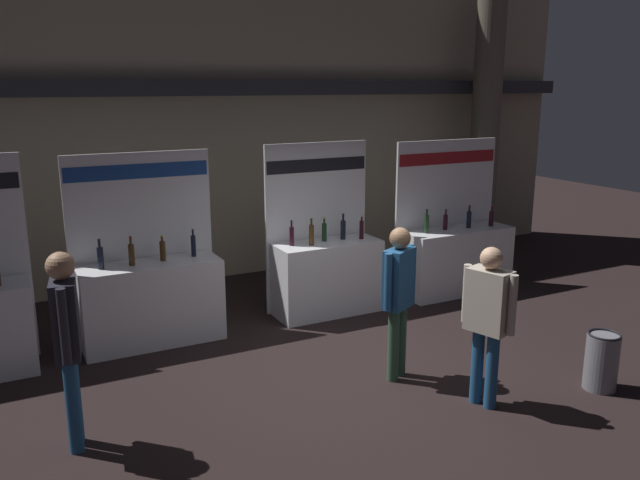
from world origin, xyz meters
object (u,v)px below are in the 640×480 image
(exhibitor_booth_3, at_px, (455,254))
(visitor_1, at_px, (67,334))
(exhibitor_booth_1, at_px, (151,295))
(trash_bin, at_px, (602,361))
(visitor_2, at_px, (399,291))
(exhibitor_booth_2, at_px, (326,270))
(visitor_0, at_px, (488,312))

(exhibitor_booth_3, distance_m, visitor_1, 6.20)
(exhibitor_booth_1, distance_m, trash_bin, 5.26)
(visitor_2, bearing_deg, visitor_1, 150.66)
(exhibitor_booth_1, xyz_separation_m, exhibitor_booth_2, (2.45, -0.04, 0.00))
(visitor_0, distance_m, visitor_1, 3.90)
(exhibitor_booth_2, distance_m, trash_bin, 3.77)
(exhibitor_booth_1, bearing_deg, visitor_2, -46.69)
(visitor_0, xyz_separation_m, visitor_2, (-0.43, 0.92, 0.02))
(exhibitor_booth_2, xyz_separation_m, visitor_1, (-3.63, -2.09, 0.46))
(exhibitor_booth_1, relative_size, exhibitor_booth_3, 1.01)
(visitor_2, bearing_deg, trash_bin, -61.39)
(exhibitor_booth_3, bearing_deg, visitor_0, -124.31)
(exhibitor_booth_3, bearing_deg, exhibitor_booth_1, 178.43)
(exhibitor_booth_2, relative_size, visitor_1, 1.32)
(visitor_0, bearing_deg, trash_bin, -119.67)
(exhibitor_booth_2, height_order, visitor_1, exhibitor_booth_2)
(visitor_1, height_order, visitor_2, visitor_1)
(visitor_1, distance_m, visitor_2, 3.33)
(exhibitor_booth_2, xyz_separation_m, trash_bin, (1.47, -3.45, -0.30))
(exhibitor_booth_3, relative_size, visitor_1, 1.30)
(visitor_0, height_order, visitor_2, visitor_2)
(exhibitor_booth_1, relative_size, exhibitor_booth_2, 0.99)
(trash_bin, relative_size, visitor_2, 0.37)
(exhibitor_booth_2, bearing_deg, visitor_0, -87.78)
(exhibitor_booth_2, xyz_separation_m, visitor_2, (-0.31, -2.23, 0.39))
(visitor_0, distance_m, visitor_2, 1.02)
(exhibitor_booth_3, relative_size, visitor_0, 1.42)
(exhibitor_booth_3, height_order, visitor_0, exhibitor_booth_3)
(exhibitor_booth_3, bearing_deg, trash_bin, -102.47)
(exhibitor_booth_2, xyz_separation_m, visitor_0, (0.12, -3.16, 0.37))
(exhibitor_booth_2, height_order, trash_bin, exhibitor_booth_2)
(exhibitor_booth_1, relative_size, visitor_0, 1.43)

